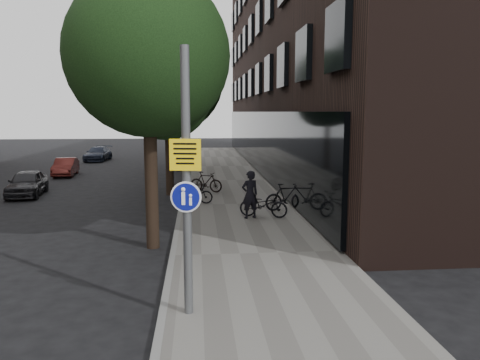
{
  "coord_description": "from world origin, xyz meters",
  "views": [
    {
      "loc": [
        -1.32,
        -8.45,
        3.79
      ],
      "look_at": [
        -0.2,
        3.78,
        2.0
      ],
      "focal_mm": 35.0,
      "sensor_mm": 36.0,
      "label": 1
    }
  ],
  "objects": [
    {
      "name": "parked_bike_facade_far",
      "position": [
        2.0,
        8.62,
        0.63
      ],
      "size": [
        1.77,
        0.83,
        1.02
      ],
      "primitive_type": "imported",
      "rotation": [
        0.0,
        0.0,
        1.78
      ],
      "color": "black",
      "rests_on": "sidewalk"
    },
    {
      "name": "parked_bike_facade_near",
      "position": [
        0.97,
        7.52,
        0.57
      ],
      "size": [
        1.81,
        1.15,
        0.9
      ],
      "primitive_type": "imported",
      "rotation": [
        0.0,
        0.0,
        1.22
      ],
      "color": "black",
      "rests_on": "sidewalk"
    },
    {
      "name": "building_right_dark_brick",
      "position": [
        8.5,
        22.0,
        9.0
      ],
      "size": [
        12.0,
        40.0,
        18.0
      ],
      "primitive_type": "cube",
      "color": "black",
      "rests_on": "ground"
    },
    {
      "name": "parked_car_mid",
      "position": [
        -9.21,
        20.19,
        0.53
      ],
      "size": [
        1.39,
        3.3,
        1.06
      ],
      "primitive_type": "imported",
      "rotation": [
        0.0,
        0.0,
        0.09
      ],
      "color": "#5A1D19",
      "rests_on": "ground"
    },
    {
      "name": "ground",
      "position": [
        0.0,
        0.0,
        0.0
      ],
      "size": [
        120.0,
        120.0,
        0.0
      ],
      "primitive_type": "plane",
      "color": "black",
      "rests_on": "ground"
    },
    {
      "name": "parked_bike_curb_far",
      "position": [
        -0.95,
        12.93,
        0.59
      ],
      "size": [
        1.62,
        1.04,
        0.95
      ],
      "primitive_type": "imported",
      "rotation": [
        0.0,
        0.0,
        1.15
      ],
      "color": "black",
      "rests_on": "sidewalk"
    },
    {
      "name": "signpost",
      "position": [
        -1.52,
        -0.2,
        2.54
      ],
      "size": [
        0.55,
        0.16,
        4.8
      ],
      "rotation": [
        0.0,
        0.0,
        -0.17
      ],
      "color": "#595B5E",
      "rests_on": "sidewalk"
    },
    {
      "name": "parked_bike_curb_near",
      "position": [
        -1.51,
        10.2,
        0.53
      ],
      "size": [
        1.58,
        0.64,
        0.82
      ],
      "primitive_type": "imported",
      "rotation": [
        0.0,
        0.0,
        1.51
      ],
      "color": "black",
      "rests_on": "sidewalk"
    },
    {
      "name": "pedestrian",
      "position": [
        0.47,
        7.41,
        0.96
      ],
      "size": [
        0.7,
        0.57,
        1.67
      ],
      "primitive_type": "imported",
      "rotation": [
        0.0,
        0.0,
        3.45
      ],
      "color": "black",
      "rests_on": "sidewalk"
    },
    {
      "name": "parked_car_far",
      "position": [
        -9.09,
        28.88,
        0.55
      ],
      "size": [
        1.81,
        3.89,
        1.1
      ],
      "primitive_type": "imported",
      "rotation": [
        0.0,
        0.0,
        -0.07
      ],
      "color": "#1C2333",
      "rests_on": "ground"
    },
    {
      "name": "street_tree_far",
      "position": [
        -2.53,
        22.14,
        5.11
      ],
      "size": [
        5.0,
        5.0,
        7.8
      ],
      "color": "black",
      "rests_on": "ground"
    },
    {
      "name": "sidewalk",
      "position": [
        0.25,
        10.0,
        0.06
      ],
      "size": [
        4.5,
        60.0,
        0.12
      ],
      "primitive_type": "cube",
      "color": "slate",
      "rests_on": "ground"
    },
    {
      "name": "street_tree_near",
      "position": [
        -2.53,
        4.64,
        5.11
      ],
      "size": [
        4.4,
        4.4,
        7.5
      ],
      "color": "black",
      "rests_on": "ground"
    },
    {
      "name": "street_tree_mid",
      "position": [
        -2.53,
        13.14,
        5.11
      ],
      "size": [
        5.0,
        5.0,
        7.8
      ],
      "color": "black",
      "rests_on": "ground"
    },
    {
      "name": "curb_edge",
      "position": [
        -2.0,
        10.0,
        0.07
      ],
      "size": [
        0.15,
        60.0,
        0.13
      ],
      "primitive_type": "cube",
      "color": "slate",
      "rests_on": "ground"
    },
    {
      "name": "parked_car_near",
      "position": [
        -9.07,
        13.38,
        0.59
      ],
      "size": [
        1.74,
        3.56,
        1.17
      ],
      "primitive_type": "imported",
      "rotation": [
        0.0,
        0.0,
        0.11
      ],
      "color": "black",
      "rests_on": "ground"
    }
  ]
}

